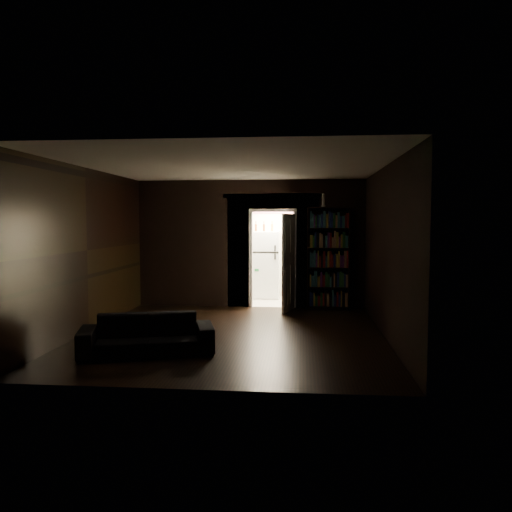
# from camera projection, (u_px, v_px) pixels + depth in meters

# --- Properties ---
(ground) EXTENTS (5.50, 5.50, 0.00)m
(ground) POSITION_uv_depth(u_px,v_px,m) (233.00, 335.00, 8.35)
(ground) COLOR black
(ground) RESTS_ON ground
(room_walls) EXTENTS (5.02, 5.61, 2.84)m
(room_walls) POSITION_uv_depth(u_px,v_px,m) (240.00, 233.00, 9.29)
(room_walls) COLOR black
(room_walls) RESTS_ON ground
(kitchen_alcove) EXTENTS (2.20, 1.80, 2.60)m
(kitchen_alcove) POSITION_uv_depth(u_px,v_px,m) (275.00, 250.00, 12.06)
(kitchen_alcove) COLOR beige
(kitchen_alcove) RESTS_ON ground
(sofa) EXTENTS (2.03, 1.30, 0.72)m
(sofa) POSITION_uv_depth(u_px,v_px,m) (147.00, 328.00, 7.15)
(sofa) COLOR black
(sofa) RESTS_ON ground
(bookshelf) EXTENTS (0.92, 0.37, 2.20)m
(bookshelf) POSITION_uv_depth(u_px,v_px,m) (328.00, 258.00, 10.68)
(bookshelf) COLOR black
(bookshelf) RESTS_ON ground
(refrigerator) EXTENTS (0.95, 0.92, 1.65)m
(refrigerator) POSITION_uv_depth(u_px,v_px,m) (265.00, 264.00, 12.35)
(refrigerator) COLOR white
(refrigerator) RESTS_ON ground
(door) EXTENTS (0.26, 0.84, 2.05)m
(door) POSITION_uv_depth(u_px,v_px,m) (289.00, 263.00, 10.50)
(door) COLOR silver
(door) RESTS_ON ground
(figurine) EXTENTS (0.12, 0.12, 0.28)m
(figurine) POSITION_uv_depth(u_px,v_px,m) (323.00, 200.00, 10.53)
(figurine) COLOR silver
(figurine) RESTS_ON bookshelf
(bottles) EXTENTS (0.61, 0.20, 0.25)m
(bottles) POSITION_uv_depth(u_px,v_px,m) (264.00, 226.00, 12.25)
(bottles) COLOR black
(bottles) RESTS_ON refrigerator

